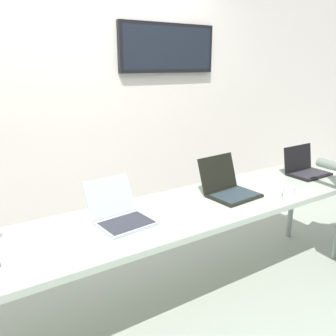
{
  "coord_description": "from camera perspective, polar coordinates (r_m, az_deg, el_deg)",
  "views": [
    {
      "loc": [
        -1.07,
        -1.8,
        1.67
      ],
      "look_at": [
        0.21,
        0.17,
        0.98
      ],
      "focal_mm": 37.78,
      "sensor_mm": 36.0,
      "label": 1
    }
  ],
  "objects": [
    {
      "name": "coffee_mug",
      "position": [
        2.72,
        18.93,
        -3.64
      ],
      "size": [
        0.08,
        0.08,
        0.09
      ],
      "color": "white",
      "rests_on": "workbench"
    },
    {
      "name": "laptop_station_2",
      "position": [
        2.66,
        9.62,
        -2.99
      ],
      "size": [
        0.37,
        0.38,
        0.27
      ],
      "color": "black",
      "rests_on": "workbench"
    },
    {
      "name": "laptop_station_3",
      "position": [
        3.34,
        21.22,
        0.03
      ],
      "size": [
        0.36,
        0.27,
        0.24
      ],
      "color": "black",
      "rests_on": "workbench"
    },
    {
      "name": "workbench",
      "position": [
        2.31,
        -2.06,
        -8.68
      ],
      "size": [
        3.61,
        0.7,
        0.73
      ],
      "color": "#A5B19F",
      "rests_on": "ground"
    },
    {
      "name": "laptop_station_1",
      "position": [
        2.21,
        -7.85,
        -7.19
      ],
      "size": [
        0.35,
        0.4,
        0.25
      ],
      "color": "#AEB4BA",
      "rests_on": "workbench"
    },
    {
      "name": "ground",
      "position": [
        2.69,
        -1.89,
        -22.48
      ],
      "size": [
        8.0,
        8.0,
        0.04
      ],
      "primitive_type": "cube",
      "color": "#949C8F"
    },
    {
      "name": "back_wall",
      "position": [
        3.15,
        -12.61,
        8.65
      ],
      "size": [
        8.0,
        0.11,
        2.5
      ],
      "color": "silver",
      "rests_on": "ground"
    }
  ]
}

